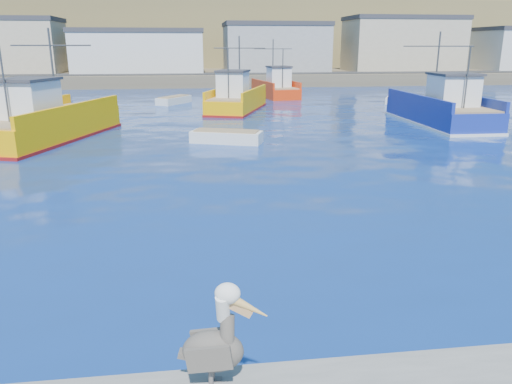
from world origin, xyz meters
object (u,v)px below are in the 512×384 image
skiff_mid (227,138)px  skiff_extra (174,101)px  boat_orange (276,87)px  trawler_yellow_a (45,123)px  skiff_far (394,100)px  trawler_yellow_b (236,100)px  trawler_blue (442,110)px  pelican (216,343)px  skiff_left (7,131)px

skiff_mid → skiff_extra: size_ratio=1.02×
boat_orange → skiff_extra: (-10.88, -5.14, -0.74)m
trawler_yellow_a → skiff_far: size_ratio=3.13×
skiff_mid → skiff_extra: (-3.59, 20.61, 0.00)m
skiff_mid → trawler_yellow_b: bearing=82.4°
trawler_blue → pelican: bearing=-122.8°
trawler_yellow_a → skiff_left: trawler_yellow_a is taller
trawler_blue → skiff_left: 29.37m
trawler_yellow_a → boat_orange: size_ratio=1.41×
skiff_left → skiff_extra: bearing=58.7°
trawler_blue → boat_orange: bearing=112.3°
trawler_blue → trawler_yellow_a: bearing=-173.8°
trawler_blue → skiff_mid: trawler_blue is taller
skiff_far → trawler_yellow_b: bearing=-165.4°
boat_orange → skiff_left: size_ratio=1.97×
trawler_yellow_a → boat_orange: trawler_yellow_a is taller
trawler_yellow_a → skiff_mid: (10.64, -2.15, -0.76)m
trawler_blue → pelican: trawler_blue is taller
boat_orange → skiff_left: bearing=-134.0°
trawler_yellow_b → skiff_far: (15.90, 4.14, -0.70)m
trawler_blue → skiff_extra: size_ratio=2.59×
boat_orange → skiff_far: (10.54, -7.14, -0.77)m
trawler_blue → trawler_yellow_b: bearing=145.7°
boat_orange → pelican: 48.85m
pelican → skiff_left: bearing=114.0°
skiff_left → skiff_mid: size_ratio=1.00×
trawler_yellow_a → skiff_far: trawler_yellow_a is taller
trawler_blue → skiff_far: 13.77m
skiff_left → skiff_far: 34.56m
trawler_yellow_a → skiff_far: bearing=30.0°
trawler_yellow_b → boat_orange: (5.36, 11.27, 0.07)m
skiff_left → boat_orange: bearing=46.0°
skiff_far → skiff_extra: bearing=174.7°
trawler_yellow_b → skiff_left: bearing=-146.4°
trawler_blue → skiff_mid: (-15.78, -5.01, -0.74)m
trawler_yellow_a → skiff_mid: size_ratio=2.79×
skiff_extra → skiff_mid: bearing=-80.1°
trawler_blue → skiff_far: (2.05, 13.60, -0.77)m
boat_orange → skiff_extra: 12.06m
trawler_yellow_b → skiff_mid: (-1.93, -14.48, -0.67)m
trawler_yellow_a → skiff_extra: trawler_yellow_a is taller
skiff_far → pelican: bearing=-115.6°
trawler_blue → skiff_mid: size_ratio=2.55×
trawler_yellow_b → pelican: 36.91m
boat_orange → pelican: size_ratio=5.04×
trawler_yellow_b → skiff_far: 16.45m
trawler_blue → pelican: size_ratio=6.47×
skiff_far → skiff_extra: (-21.42, 2.00, 0.03)m
trawler_yellow_a → skiff_extra: (7.05, 18.46, -0.76)m
trawler_yellow_a → trawler_yellow_b: trawler_yellow_a is taller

